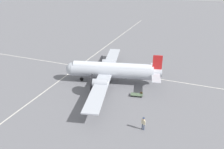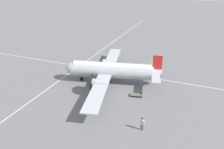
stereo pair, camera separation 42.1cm
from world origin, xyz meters
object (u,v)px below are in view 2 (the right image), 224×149
airliner_main (110,70)px  baggage_cart (136,95)px  crew_foreground (142,122)px  suitcase_near_door (141,94)px

airliner_main → baggage_cart: bearing=140.2°
airliner_main → baggage_cart: 7.10m
crew_foreground → suitcase_near_door: size_ratio=3.01×
crew_foreground → airliner_main: bearing=150.0°
crew_foreground → baggage_cart: 8.62m
baggage_cart → suitcase_near_door: bearing=-148.8°
airliner_main → baggage_cart: airliner_main is taller
airliner_main → baggage_cart: (6.03, -3.01, -2.24)m
suitcase_near_door → baggage_cart: (-0.63, -0.56, -0.01)m
crew_foreground → suitcase_near_door: 8.96m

